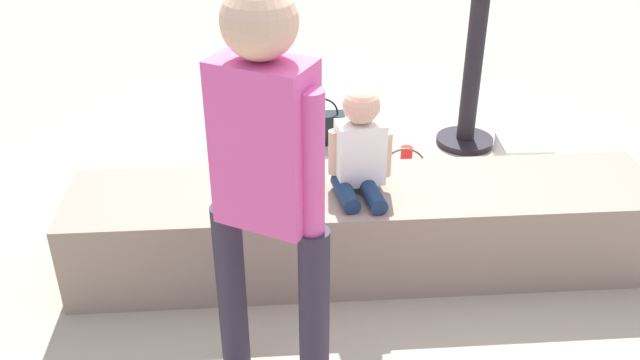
% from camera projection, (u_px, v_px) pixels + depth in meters
% --- Properties ---
extents(ground_plane, '(12.00, 12.00, 0.00)m').
position_uv_depth(ground_plane, '(363.00, 265.00, 3.33)').
color(ground_plane, tan).
extents(concrete_ledge, '(2.68, 0.54, 0.42)m').
position_uv_depth(concrete_ledge, '(364.00, 228.00, 3.22)').
color(concrete_ledge, gray).
rests_on(concrete_ledge, ground_plane).
extents(child_seated, '(0.28, 0.33, 0.48)m').
position_uv_depth(child_seated, '(360.00, 148.00, 3.00)').
color(child_seated, '#162A4B').
rests_on(child_seated, concrete_ledge).
extents(adult_standing, '(0.41, 0.32, 1.53)m').
position_uv_depth(adult_standing, '(266.00, 170.00, 2.24)').
color(adult_standing, '#2C2536').
rests_on(adult_standing, ground_plane).
extents(cake_plate, '(0.22, 0.22, 0.07)m').
position_uv_depth(cake_plate, '(285.00, 188.00, 3.08)').
color(cake_plate, '#4CA5D8').
rests_on(cake_plate, concrete_ledge).
extents(gift_bag, '(0.26, 0.08, 0.33)m').
position_uv_depth(gift_bag, '(297.00, 168.00, 3.87)').
color(gift_bag, '#B259BF').
rests_on(gift_bag, ground_plane).
extents(railing_post, '(0.36, 0.36, 1.29)m').
position_uv_depth(railing_post, '(473.00, 70.00, 4.21)').
color(railing_post, black).
rests_on(railing_post, ground_plane).
extents(water_bottle_near_gift, '(0.07, 0.07, 0.22)m').
position_uv_depth(water_bottle_near_gift, '(537.00, 185.00, 3.79)').
color(water_bottle_near_gift, silver).
rests_on(water_bottle_near_gift, ground_plane).
extents(party_cup_red, '(0.07, 0.07, 0.11)m').
position_uv_depth(party_cup_red, '(406.00, 155.00, 4.20)').
color(party_cup_red, red).
rests_on(party_cup_red, ground_plane).
extents(cake_box_white, '(0.30, 0.28, 0.15)m').
position_uv_depth(cake_box_white, '(523.00, 152.00, 4.19)').
color(cake_box_white, white).
rests_on(cake_box_white, ground_plane).
extents(handbag_black_leather, '(0.29, 0.12, 0.31)m').
position_uv_depth(handbag_black_leather, '(322.00, 127.00, 4.41)').
color(handbag_black_leather, black).
rests_on(handbag_black_leather, ground_plane).
extents(handbag_brown_canvas, '(0.33, 0.13, 0.33)m').
position_uv_depth(handbag_brown_canvas, '(402.00, 184.00, 3.79)').
color(handbag_brown_canvas, brown).
rests_on(handbag_brown_canvas, ground_plane).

